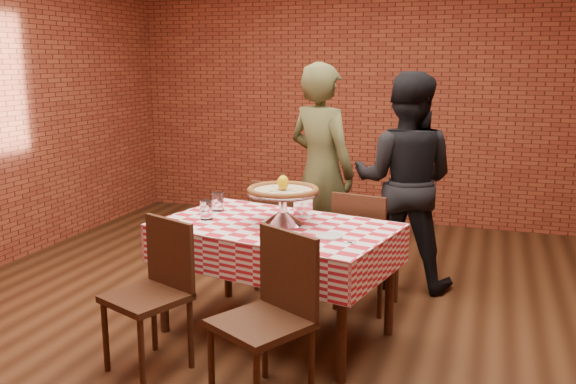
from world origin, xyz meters
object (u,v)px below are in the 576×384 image
Objects in this scene: chair_far_right at (367,249)px; chair_near_left at (146,299)px; chair_near_right at (261,322)px; water_glass_right at (218,202)px; table at (276,280)px; diner_black at (405,181)px; pizza_stand at (283,208)px; diner_olive at (321,171)px; condiment_caddy at (303,205)px; pizza at (283,191)px; water_glass_left at (206,210)px; chair_far_left at (285,233)px.

chair_near_left is at bearing 63.56° from chair_far_right.
water_glass_right is at bearing 153.01° from chair_near_right.
diner_black is (0.66, 1.19, 0.49)m from table.
pizza_stand is 1.23m from diner_olive.
pizza_stand is 3.27× the size of condiment_caddy.
diner_black is (0.62, 1.17, -0.00)m from pizza_stand.
pizza is 0.51× the size of chair_near_right.
pizza_stand is 0.53m from water_glass_left.
table is 0.89m from chair_far_left.
chair_far_right is at bearing 55.39° from pizza_stand.
water_glass_left reaches higher than chair_far_right.
chair_near_right reaches higher than water_glass_left.
chair_far_left is (0.29, 0.64, -0.38)m from water_glass_right.
diner_black is at bearing 79.59° from chair_near_left.
chair_far_right is at bearing 75.15° from chair_near_left.
pizza_stand is 0.88m from chair_far_right.
chair_far_right is 0.70m from diner_black.
chair_far_left is 1.04m from diner_black.
chair_far_left reaches higher than table.
pizza is 0.30m from condiment_caddy.
chair_near_left is 0.77m from chair_near_right.
chair_far_left reaches higher than chair_near_left.
pizza_stand is at bearing 119.56° from diner_olive.
pizza is 0.52× the size of chair_near_left.
chair_far_left is 0.50× the size of diner_olive.
chair_near_right is at bearing -49.20° from water_glass_left.
water_glass_right is 0.15× the size of chair_far_right.
condiment_caddy is (0.61, 0.06, 0.01)m from water_glass_right.
table is 0.54m from condiment_caddy.
diner_olive is (-0.14, 0.97, 0.06)m from condiment_caddy.
diner_black is at bearing 93.38° from condiment_caddy.
pizza_stand is 0.97m from chair_near_right.
water_glass_right is at bearing 160.97° from pizza_stand.
table is 0.82m from chair_far_right.
diner_black reaches higher than pizza_stand.
condiment_caddy is 1.25m from chair_near_left.
condiment_caddy is 0.98m from diner_olive.
diner_black is at bearing 106.13° from chair_near_right.
chair_near_left is 2.29m from diner_black.
pizza is 1.02m from chair_near_right.
pizza is 0.26× the size of diner_olive.
chair_near_left is (-0.59, -0.74, -0.42)m from pizza_stand.
diner_black is at bearing 62.10° from pizza_stand.
chair_far_left reaches higher than chair_far_right.
condiment_caddy is 1.19m from chair_near_right.
pizza_stand is at bearing 73.37° from chair_near_left.
condiment_caddy is at bearing 59.05° from diner_black.
diner_black is at bearing -159.07° from diner_olive.
pizza is at bearing 119.56° from diner_olive.
pizza_stand reaches higher than chair_near_left.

